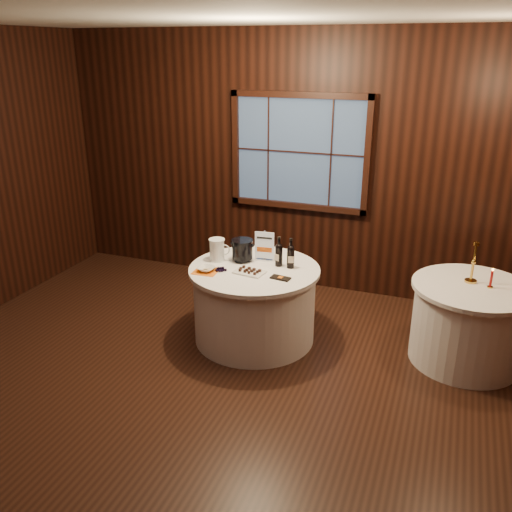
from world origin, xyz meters
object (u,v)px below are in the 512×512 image
at_px(cracker_bowl, 206,269).
at_px(grape_bunch, 220,270).
at_px(side_table, 468,323).
at_px(brass_candlestick, 473,268).
at_px(sign_stand, 264,250).
at_px(main_table, 254,303).
at_px(port_bottle_left, 279,253).
at_px(red_candle, 491,280).
at_px(chocolate_plate, 250,271).
at_px(glass_pitcher, 217,250).
at_px(port_bottle_right, 291,255).
at_px(chocolate_box, 280,278).
at_px(ice_bucket, 242,250).

bearing_deg(cracker_bowl, grape_bunch, 13.86).
height_order(side_table, brass_candlestick, brass_candlestick).
bearing_deg(sign_stand, main_table, -102.60).
xyz_separation_m(port_bottle_left, red_candle, (1.93, 0.17, -0.06)).
xyz_separation_m(chocolate_plate, glass_pitcher, (-0.42, 0.19, 0.10)).
distance_m(port_bottle_right, chocolate_box, 0.32).
relative_size(side_table, grape_bunch, 6.10).
bearing_deg(sign_stand, brass_candlestick, -1.64).
bearing_deg(red_candle, side_table, -176.84).
relative_size(brass_candlestick, red_candle, 2.08).
bearing_deg(grape_bunch, cracker_bowl, -166.14).
bearing_deg(ice_bucket, chocolate_plate, -55.80).
distance_m(port_bottle_left, ice_bucket, 0.38).
relative_size(grape_bunch, brass_candlestick, 0.46).
relative_size(main_table, cracker_bowl, 8.01).
distance_m(side_table, chocolate_box, 1.78).
distance_m(port_bottle_right, cracker_bowl, 0.82).
bearing_deg(chocolate_plate, brass_candlestick, 14.66).
height_order(port_bottle_left, cracker_bowl, port_bottle_left).
xyz_separation_m(sign_stand, chocolate_plate, (-0.02, -0.36, -0.09)).
distance_m(port_bottle_right, red_candle, 1.82).
bearing_deg(main_table, chocolate_box, -26.79).
height_order(side_table, port_bottle_left, port_bottle_left).
distance_m(chocolate_plate, cracker_bowl, 0.42).
relative_size(chocolate_box, brass_candlestick, 0.47).
bearing_deg(chocolate_box, port_bottle_left, 118.82).
distance_m(chocolate_box, cracker_bowl, 0.73).
distance_m(glass_pitcher, red_candle, 2.56).
bearing_deg(port_bottle_left, side_table, 22.81).
bearing_deg(side_table, grape_bunch, -167.35).
height_order(chocolate_box, cracker_bowl, cracker_bowl).
relative_size(sign_stand, glass_pitcher, 1.38).
relative_size(port_bottle_right, glass_pitcher, 1.32).
height_order(main_table, sign_stand, sign_stand).
bearing_deg(cracker_bowl, brass_candlestick, 14.69).
distance_m(sign_stand, red_candle, 2.11).
relative_size(chocolate_plate, red_candle, 1.65).
xyz_separation_m(side_table, red_candle, (0.13, 0.01, 0.46)).
bearing_deg(chocolate_box, grape_bunch, -167.95).
bearing_deg(brass_candlestick, cracker_bowl, -165.31).
bearing_deg(sign_stand, grape_bunch, -130.46).
xyz_separation_m(chocolate_box, glass_pitcher, (-0.74, 0.21, 0.11)).
xyz_separation_m(port_bottle_left, cracker_bowl, (-0.60, -0.38, -0.11)).
xyz_separation_m(sign_stand, port_bottle_left, (0.18, -0.08, 0.02)).
xyz_separation_m(main_table, chocolate_plate, (0.00, -0.13, 0.40)).
relative_size(ice_bucket, grape_bunch, 1.26).
bearing_deg(chocolate_plate, side_table, 12.29).
relative_size(port_bottle_right, grape_bunch, 1.71).
distance_m(chocolate_box, brass_candlestick, 1.74).
xyz_separation_m(glass_pitcher, brass_candlestick, (2.39, 0.33, 0.02)).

